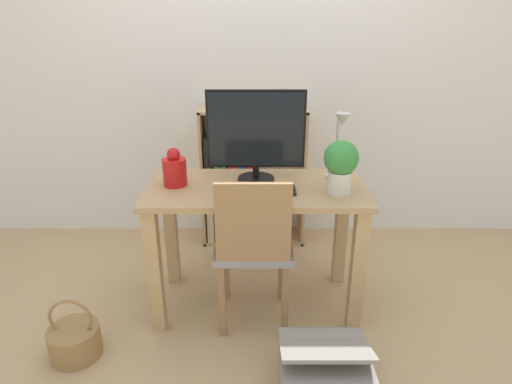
{
  "coord_description": "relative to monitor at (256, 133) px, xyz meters",
  "views": [
    {
      "loc": [
        0.0,
        -2.11,
        1.56
      ],
      "look_at": [
        0.0,
        0.1,
        0.66
      ],
      "focal_mm": 30.0,
      "sensor_mm": 36.0,
      "label": 1
    }
  ],
  "objects": [
    {
      "name": "storage_box",
      "position": [
        0.29,
        -0.82,
        -0.86
      ],
      "size": [
        0.38,
        0.43,
        0.34
      ],
      "color": "gray",
      "rests_on": "ground_plane"
    },
    {
      "name": "ground_plane",
      "position": [
        0.0,
        -0.1,
        -1.0
      ],
      "size": [
        10.0,
        10.0,
        0.0
      ],
      "primitive_type": "plane",
      "color": "tan"
    },
    {
      "name": "wall_back",
      "position": [
        0.0,
        0.88,
        0.3
      ],
      "size": [
        8.0,
        0.05,
        2.6
      ],
      "color": "white",
      "rests_on": "ground_plane"
    },
    {
      "name": "vase",
      "position": [
        -0.43,
        -0.08,
        -0.18
      ],
      "size": [
        0.12,
        0.12,
        0.21
      ],
      "color": "red",
      "rests_on": "desk"
    },
    {
      "name": "bookshelf",
      "position": [
        -0.14,
        0.71,
        -0.52
      ],
      "size": [
        0.73,
        0.28,
        0.99
      ],
      "color": "tan",
      "rests_on": "ground_plane"
    },
    {
      "name": "monitor",
      "position": [
        0.0,
        0.0,
        0.0
      ],
      "size": [
        0.52,
        0.2,
        0.49
      ],
      "color": "black",
      "rests_on": "desk"
    },
    {
      "name": "desk",
      "position": [
        0.0,
        -0.1,
        -0.43
      ],
      "size": [
        1.15,
        0.57,
        0.74
      ],
      "color": "tan",
      "rests_on": "ground_plane"
    },
    {
      "name": "desk_lamp",
      "position": [
        0.44,
        -0.04,
        -0.03
      ],
      "size": [
        0.1,
        0.19,
        0.39
      ],
      "color": "#B7B7BC",
      "rests_on": "desk"
    },
    {
      "name": "potted_plant",
      "position": [
        0.42,
        -0.2,
        -0.11
      ],
      "size": [
        0.17,
        0.17,
        0.28
      ],
      "color": "silver",
      "rests_on": "desk"
    },
    {
      "name": "chair",
      "position": [
        -0.01,
        -0.28,
        -0.52
      ],
      "size": [
        0.4,
        0.4,
        0.87
      ],
      "rotation": [
        0.0,
        0.0,
        0.16
      ],
      "color": "gray",
      "rests_on": "ground_plane"
    },
    {
      "name": "basket",
      "position": [
        -0.89,
        -0.53,
        -0.91
      ],
      "size": [
        0.25,
        0.25,
        0.33
      ],
      "color": "#997547",
      "rests_on": "ground_plane"
    },
    {
      "name": "keyboard",
      "position": [
        0.01,
        -0.17,
        -0.26
      ],
      "size": [
        0.39,
        0.13,
        0.02
      ],
      "color": "black",
      "rests_on": "desk"
    }
  ]
}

